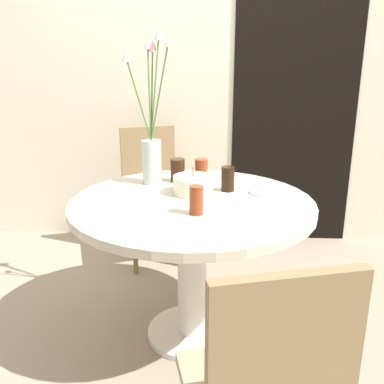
{
  "coord_description": "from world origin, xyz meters",
  "views": [
    {
      "loc": [
        0.1,
        -1.9,
        1.38
      ],
      "look_at": [
        0.0,
        0.0,
        0.78
      ],
      "focal_mm": 40.0,
      "sensor_mm": 36.0,
      "label": 1
    }
  ],
  "objects": [
    {
      "name": "drink_glass_0",
      "position": [
        -0.09,
        0.31,
        0.8
      ],
      "size": [
        0.08,
        0.08,
        0.12
      ],
      "color": "#33190C",
      "rests_on": "dining_table"
    },
    {
      "name": "birthday_cake",
      "position": [
        0.0,
        0.1,
        0.78
      ],
      "size": [
        0.2,
        0.2,
        0.13
      ],
      "color": "white",
      "rests_on": "dining_table"
    },
    {
      "name": "flower_vase",
      "position": [
        -0.22,
        0.28,
        0.96
      ],
      "size": [
        0.25,
        0.15,
        0.77
      ],
      "color": "#B2C6C1",
      "rests_on": "dining_table"
    },
    {
      "name": "drink_glass_1",
      "position": [
        0.17,
        0.16,
        0.8
      ],
      "size": [
        0.07,
        0.07,
        0.12
      ],
      "color": "black",
      "rests_on": "dining_table"
    },
    {
      "name": "side_plate",
      "position": [
        0.36,
        0.13,
        0.74
      ],
      "size": [
        0.17,
        0.17,
        0.01
      ],
      "color": "silver",
      "rests_on": "dining_table"
    },
    {
      "name": "drink_glass_3",
      "position": [
        0.03,
        0.34,
        0.8
      ],
      "size": [
        0.07,
        0.07,
        0.12
      ],
      "color": "maroon",
      "rests_on": "dining_table"
    },
    {
      "name": "chair_left_flank",
      "position": [
        -0.33,
        0.93,
        0.53
      ],
      "size": [
        0.51,
        0.51,
        0.92
      ],
      "rotation": [
        0.0,
        0.0,
        0.34
      ],
      "color": "#9E896B",
      "rests_on": "ground_plane"
    },
    {
      "name": "drink_glass_2",
      "position": [
        0.03,
        -0.19,
        0.8
      ],
      "size": [
        0.06,
        0.06,
        0.12
      ],
      "color": "maroon",
      "rests_on": "dining_table"
    },
    {
      "name": "doorway_panel",
      "position": [
        0.69,
        1.3,
        1.02
      ],
      "size": [
        0.9,
        0.01,
        2.05
      ],
      "color": "black",
      "rests_on": "ground_plane"
    },
    {
      "name": "dining_table",
      "position": [
        0.0,
        0.0,
        0.59
      ],
      "size": [
        1.15,
        1.15,
        0.74
      ],
      "color": "beige",
      "rests_on": "ground_plane"
    },
    {
      "name": "ground_plane",
      "position": [
        0.0,
        0.0,
        0.0
      ],
      "size": [
        16.0,
        16.0,
        0.0
      ],
      "primitive_type": "plane",
      "color": "gray"
    },
    {
      "name": "wall_back",
      "position": [
        0.0,
        1.33,
        1.3
      ],
      "size": [
        8.0,
        0.05,
        2.6
      ],
      "color": "beige",
      "rests_on": "ground_plane"
    }
  ]
}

